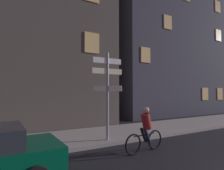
# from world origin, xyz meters

# --- Properties ---
(sidewalk_kerb) EXTENTS (40.00, 3.27, 0.14)m
(sidewalk_kerb) POSITION_xyz_m (0.00, 6.92, 0.07)
(sidewalk_kerb) COLOR gray
(sidewalk_kerb) RESTS_ON ground_plane
(signpost) EXTENTS (1.41, 0.91, 3.72)m
(signpost) POSITION_xyz_m (-1.30, 5.75, 2.34)
(signpost) COLOR gray
(signpost) RESTS_ON sidewalk_kerb
(cyclist) EXTENTS (1.81, 0.37, 1.61)m
(cyclist) POSITION_xyz_m (-0.59, 4.11, 0.75)
(cyclist) COLOR black
(cyclist) RESTS_ON ground_plane
(building_right_block) EXTENTS (12.14, 7.66, 21.42)m
(building_right_block) POSITION_xyz_m (8.97, 13.63, 10.71)
(building_right_block) COLOR #383842
(building_right_block) RESTS_ON ground_plane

